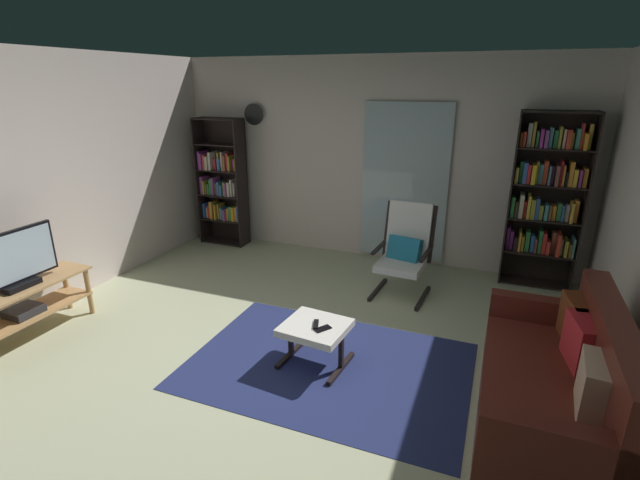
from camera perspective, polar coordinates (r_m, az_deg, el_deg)
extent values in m
plane|color=#BDC19A|center=(4.04, -5.84, -15.42)|extent=(7.02, 7.02, 0.00)
cube|color=beige|center=(6.13, 6.39, 9.71)|extent=(5.60, 0.06, 2.60)
cube|color=beige|center=(5.29, -33.49, 5.19)|extent=(0.06, 6.00, 2.60)
cube|color=silver|center=(6.01, 10.36, 6.91)|extent=(1.10, 0.01, 2.00)
cube|color=navy|center=(4.05, 1.01, -15.21)|extent=(2.32, 1.61, 0.01)
cube|color=tan|center=(5.01, -33.13, -5.01)|extent=(0.41, 1.25, 0.02)
cube|color=tan|center=(5.11, -32.58, -7.82)|extent=(0.37, 1.19, 0.02)
cylinder|color=tan|center=(5.30, -26.68, -5.69)|extent=(0.05, 0.05, 0.49)
cylinder|color=tan|center=(5.53, -28.88, -5.06)|extent=(0.05, 0.05, 0.49)
cube|color=#28282D|center=(5.09, -32.77, -7.39)|extent=(0.25, 0.28, 0.07)
cube|color=black|center=(5.00, -33.20, -4.64)|extent=(0.20, 0.32, 0.05)
cube|color=black|center=(4.91, -33.75, -1.79)|extent=(0.04, 0.81, 0.48)
cube|color=silver|center=(4.89, -33.61, -1.83)|extent=(0.01, 0.76, 0.43)
cube|color=black|center=(6.99, -14.36, 7.08)|extent=(0.02, 0.30, 1.81)
cube|color=black|center=(6.63, -9.63, 6.78)|extent=(0.02, 0.30, 1.81)
cube|color=black|center=(6.92, -11.41, 7.18)|extent=(0.68, 0.02, 1.81)
cube|color=black|center=(7.04, -11.56, -0.14)|extent=(0.65, 0.28, 0.02)
cube|color=black|center=(6.93, -11.75, 2.56)|extent=(0.65, 0.28, 0.02)
cube|color=black|center=(6.84, -11.95, 5.46)|extent=(0.65, 0.28, 0.02)
cube|color=black|center=(6.77, -12.16, 8.43)|extent=(0.65, 0.28, 0.02)
cube|color=black|center=(6.71, -12.38, 11.46)|extent=(0.65, 0.28, 0.02)
cube|color=black|center=(6.68, -12.59, 14.40)|extent=(0.65, 0.28, 0.02)
cube|color=#2958B3|center=(7.05, -13.86, 3.63)|extent=(0.04, 0.14, 0.21)
cube|color=beige|center=(7.03, -13.50, 3.40)|extent=(0.04, 0.12, 0.16)
cube|color=red|center=(7.01, -13.25, 3.52)|extent=(0.03, 0.18, 0.19)
cube|color=gold|center=(6.98, -12.96, 3.73)|extent=(0.04, 0.19, 0.25)
cube|color=#37844B|center=(6.97, -12.57, 3.59)|extent=(0.03, 0.17, 0.22)
cube|color=orange|center=(6.93, -12.48, 3.50)|extent=(0.02, 0.20, 0.21)
cube|color=#A38A27|center=(6.94, -12.11, 3.59)|extent=(0.02, 0.17, 0.23)
cube|color=teal|center=(6.91, -11.85, 3.32)|extent=(0.03, 0.16, 0.17)
cube|color=#3464B9|center=(6.91, -11.48, 3.24)|extent=(0.04, 0.20, 0.15)
cube|color=#9D3B8C|center=(6.86, -11.36, 3.19)|extent=(0.03, 0.22, 0.16)
cube|color=orange|center=(6.85, -11.01, 3.25)|extent=(0.03, 0.19, 0.17)
cube|color=#318046|center=(6.81, -10.72, 3.34)|extent=(0.04, 0.18, 0.21)
cube|color=orange|center=(6.80, -10.37, 3.27)|extent=(0.04, 0.20, 0.20)
cube|color=orange|center=(6.79, -9.99, 3.27)|extent=(0.04, 0.21, 0.20)
cube|color=#365DAB|center=(6.74, -9.78, 3.30)|extent=(0.03, 0.21, 0.23)
cube|color=#943E96|center=(6.97, -14.03, 6.68)|extent=(0.04, 0.20, 0.25)
cube|color=#9E9B38|center=(6.95, -13.77, 6.43)|extent=(0.03, 0.21, 0.20)
cube|color=brown|center=(6.96, -13.43, 6.31)|extent=(0.03, 0.24, 0.16)
cube|color=#398A3F|center=(6.93, -13.22, 6.27)|extent=(0.03, 0.22, 0.16)
cube|color=#2D784D|center=(6.90, -12.95, 6.54)|extent=(0.04, 0.21, 0.23)
cube|color=#9B4793|center=(6.85, -12.75, 6.59)|extent=(0.02, 0.20, 0.26)
cube|color=brown|center=(6.87, -12.32, 6.28)|extent=(0.04, 0.20, 0.17)
cube|color=#3263AD|center=(6.82, -12.12, 6.32)|extent=(0.04, 0.19, 0.20)
cube|color=#3D6CA8|center=(6.80, -11.74, 6.14)|extent=(0.03, 0.23, 0.16)
cube|color=olive|center=(6.77, -11.49, 6.28)|extent=(0.03, 0.16, 0.20)
cube|color=#92458E|center=(6.76, -11.17, 6.24)|extent=(0.02, 0.23, 0.19)
cube|color=beige|center=(6.72, -10.95, 6.25)|extent=(0.04, 0.18, 0.20)
cube|color=beige|center=(6.69, -10.66, 6.40)|extent=(0.03, 0.16, 0.25)
cube|color=beige|center=(6.71, -10.29, 6.25)|extent=(0.03, 0.17, 0.20)
cube|color=#2C2323|center=(6.66, -10.08, 6.41)|extent=(0.04, 0.13, 0.25)
cube|color=purple|center=(6.91, -14.27, 9.62)|extent=(0.04, 0.22, 0.25)
cube|color=#923B8D|center=(6.87, -14.06, 9.48)|extent=(0.04, 0.24, 0.23)
cube|color=#CC3C3A|center=(6.85, -13.73, 9.41)|extent=(0.03, 0.22, 0.21)
cube|color=beige|center=(6.82, -13.43, 9.31)|extent=(0.04, 0.23, 0.19)
cube|color=beige|center=(6.79, -13.07, 9.55)|extent=(0.04, 0.21, 0.25)
cube|color=red|center=(6.79, -12.58, 9.17)|extent=(0.03, 0.16, 0.15)
cube|color=gold|center=(6.77, -12.29, 9.54)|extent=(0.02, 0.11, 0.24)
cube|color=#3969AB|center=(6.74, -11.98, 9.19)|extent=(0.04, 0.22, 0.16)
cube|color=beige|center=(6.70, -11.73, 9.56)|extent=(0.03, 0.17, 0.26)
cube|color=brown|center=(6.67, -11.44, 9.33)|extent=(0.04, 0.20, 0.21)
cube|color=red|center=(6.65, -11.13, 9.46)|extent=(0.03, 0.15, 0.25)
cube|color=#A2902D|center=(6.64, -10.75, 9.35)|extent=(0.02, 0.23, 0.22)
cube|color=#973696|center=(6.63, -10.49, 9.11)|extent=(0.03, 0.11, 0.16)
cube|color=orange|center=(6.61, -10.21, 9.16)|extent=(0.03, 0.14, 0.18)
cube|color=black|center=(5.75, 22.40, 4.68)|extent=(0.02, 0.30, 1.99)
cube|color=black|center=(5.82, 29.88, 3.72)|extent=(0.02, 0.30, 1.99)
cube|color=black|center=(5.91, 26.09, 4.53)|extent=(0.78, 0.02, 1.99)
cube|color=black|center=(6.07, 24.83, -4.75)|extent=(0.75, 0.28, 0.02)
cube|color=black|center=(5.94, 25.33, -1.36)|extent=(0.75, 0.28, 0.02)
cube|color=black|center=(5.82, 25.88, 2.32)|extent=(0.75, 0.28, 0.02)
cube|color=black|center=(5.73, 26.45, 6.13)|extent=(0.75, 0.28, 0.02)
cube|color=black|center=(5.67, 27.05, 10.04)|extent=(0.75, 0.28, 0.02)
cube|color=black|center=(5.64, 27.64, 13.85)|extent=(0.75, 0.28, 0.02)
cube|color=purple|center=(5.87, 22.22, 0.34)|extent=(0.03, 0.11, 0.27)
cube|color=#9D3896|center=(5.89, 22.59, 0.08)|extent=(0.04, 0.11, 0.22)
cube|color=black|center=(5.90, 23.04, -0.24)|extent=(0.04, 0.22, 0.16)
cube|color=gold|center=(5.88, 23.46, 0.01)|extent=(0.02, 0.21, 0.23)
cube|color=gold|center=(5.90, 23.75, -0.28)|extent=(0.03, 0.15, 0.17)
cube|color=#348B46|center=(5.91, 24.25, -0.01)|extent=(0.04, 0.15, 0.23)
cube|color=#2C63AC|center=(5.90, 24.76, -0.31)|extent=(0.04, 0.12, 0.20)
cube|color=brown|center=(5.89, 25.09, -0.51)|extent=(0.02, 0.17, 0.17)
cube|color=#2F7E41|center=(5.91, 25.53, -0.02)|extent=(0.04, 0.19, 0.27)
cube|color=red|center=(5.89, 25.95, -0.27)|extent=(0.04, 0.14, 0.24)
cube|color=red|center=(5.91, 26.31, -0.69)|extent=(0.04, 0.19, 0.16)
cube|color=brown|center=(5.92, 26.86, -0.24)|extent=(0.04, 0.12, 0.25)
cube|color=red|center=(5.90, 27.35, -0.39)|extent=(0.04, 0.23, 0.26)
cube|color=beige|center=(5.94, 27.64, -0.59)|extent=(0.02, 0.19, 0.20)
cube|color=#9D962D|center=(5.93, 28.06, -0.75)|extent=(0.04, 0.22, 0.19)
cube|color=brown|center=(5.94, 28.43, -0.93)|extent=(0.03, 0.23, 0.16)
cube|color=teal|center=(5.94, 28.76, -0.69)|extent=(0.02, 0.24, 0.22)
cube|color=#358A3F|center=(5.78, 22.72, 3.96)|extent=(0.04, 0.23, 0.24)
cube|color=#2A251C|center=(5.76, 23.12, 3.63)|extent=(0.03, 0.21, 0.19)
cube|color=beige|center=(5.77, 23.61, 3.98)|extent=(0.04, 0.21, 0.27)
cube|color=red|center=(5.77, 23.96, 3.52)|extent=(0.03, 0.13, 0.19)
cube|color=gold|center=(5.79, 24.38, 3.87)|extent=(0.03, 0.24, 0.26)
cube|color=#A1942F|center=(5.77, 24.80, 3.59)|extent=(0.04, 0.19, 0.22)
cube|color=#2F5CA1|center=(5.76, 25.26, 3.59)|extent=(0.04, 0.15, 0.24)
cube|color=#979A3D|center=(5.80, 25.61, 3.23)|extent=(0.04, 0.17, 0.16)
cube|color=teal|center=(5.79, 26.15, 3.20)|extent=(0.04, 0.17, 0.18)
cube|color=brown|center=(5.78, 26.54, 3.11)|extent=(0.03, 0.13, 0.18)
cube|color=orange|center=(5.82, 26.91, 3.09)|extent=(0.04, 0.13, 0.17)
cube|color=#3D8348|center=(5.81, 27.43, 3.15)|extent=(0.04, 0.10, 0.19)
cube|color=#2A66AE|center=(5.82, 27.79, 3.03)|extent=(0.02, 0.15, 0.18)
cube|color=beige|center=(5.82, 28.19, 2.99)|extent=(0.04, 0.10, 0.18)
cube|color=gold|center=(5.81, 28.66, 3.07)|extent=(0.03, 0.21, 0.22)
cube|color=orange|center=(5.83, 29.06, 3.18)|extent=(0.04, 0.15, 0.24)
cube|color=#9F9539|center=(5.68, 23.16, 7.48)|extent=(0.03, 0.20, 0.18)
cube|color=#347F3D|center=(5.69, 23.60, 7.74)|extent=(0.03, 0.10, 0.23)
cube|color=#3A62B6|center=(5.69, 24.01, 7.67)|extent=(0.04, 0.19, 0.23)
cube|color=red|center=(5.72, 24.40, 7.56)|extent=(0.03, 0.24, 0.21)
cube|color=yellow|center=(5.69, 24.89, 7.46)|extent=(0.04, 0.22, 0.21)
cube|color=#9F9431|center=(5.70, 25.25, 7.58)|extent=(0.02, 0.14, 0.25)
cube|color=teal|center=(5.71, 25.60, 7.41)|extent=(0.04, 0.12, 0.22)
cube|color=#C03C22|center=(5.72, 26.09, 7.56)|extent=(0.04, 0.16, 0.26)
cube|color=teal|center=(5.72, 26.48, 7.28)|extent=(0.02, 0.21, 0.21)
cube|color=#974496|center=(5.73, 26.77, 7.17)|extent=(0.03, 0.10, 0.20)
cube|color=brown|center=(5.70, 27.24, 7.17)|extent=(0.03, 0.23, 0.22)
cube|color=red|center=(5.73, 27.61, 7.40)|extent=(0.02, 0.19, 0.27)
cube|color=orange|center=(5.72, 27.86, 7.12)|extent=(0.02, 0.17, 0.22)
cube|color=black|center=(5.72, 28.17, 6.72)|extent=(0.02, 0.13, 0.15)
cube|color=orange|center=(5.72, 28.59, 7.22)|extent=(0.04, 0.18, 0.26)
cube|color=yellow|center=(5.76, 28.94, 6.83)|extent=(0.04, 0.24, 0.19)
cube|color=#91348C|center=(5.74, 29.42, 6.73)|extent=(0.03, 0.23, 0.19)
cube|color=orange|center=(5.76, 29.86, 6.77)|extent=(0.04, 0.20, 0.20)
cube|color=orange|center=(5.63, 23.63, 11.32)|extent=(0.02, 0.12, 0.15)
cube|color=red|center=(5.62, 23.97, 11.34)|extent=(0.03, 0.16, 0.16)
cube|color=beige|center=(5.64, 24.49, 11.74)|extent=(0.04, 0.10, 0.25)
cube|color=#A88832|center=(5.65, 24.94, 11.77)|extent=(0.03, 0.13, 0.27)
cube|color=#348B41|center=(5.66, 25.29, 11.25)|extent=(0.02, 0.13, 0.17)
cube|color=#A03294|center=(5.65, 25.71, 11.32)|extent=(0.03, 0.23, 0.20)
cube|color=#8E4592|center=(5.64, 26.18, 11.19)|extent=(0.04, 0.21, 0.19)
cube|color=teal|center=(5.66, 26.61, 11.27)|extent=(0.03, 0.18, 0.21)
cube|color=#2D7A49|center=(5.65, 27.10, 11.06)|extent=(0.04, 0.10, 0.19)
cube|color=olive|center=(5.66, 27.53, 11.21)|extent=(0.03, 0.18, 0.23)
cube|color=beige|center=(5.67, 27.92, 11.02)|extent=(0.02, 0.18, 0.20)
cube|color=red|center=(5.67, 28.34, 10.95)|extent=(0.04, 0.23, 0.20)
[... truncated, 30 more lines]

